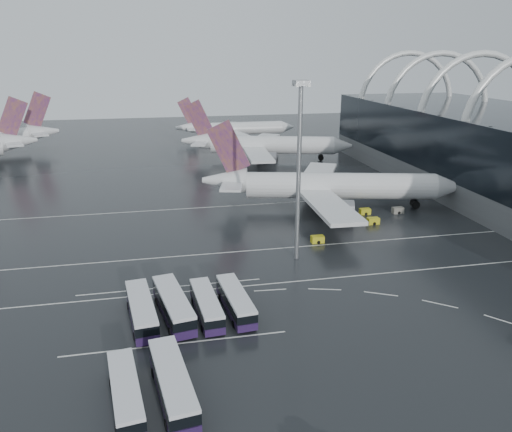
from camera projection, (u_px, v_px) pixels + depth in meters
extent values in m
plane|color=black|center=(319.00, 274.00, 81.43)|extent=(420.00, 420.00, 0.00)
torus|color=silver|center=(475.00, 117.00, 130.61)|extent=(33.80, 1.80, 33.80)
torus|color=silver|center=(436.00, 110.00, 148.27)|extent=(33.80, 1.80, 33.80)
torus|color=silver|center=(406.00, 103.00, 165.93)|extent=(33.80, 1.80, 33.80)
cube|color=silver|center=(323.00, 279.00, 79.57)|extent=(120.00, 0.25, 0.01)
cube|color=silver|center=(298.00, 247.00, 92.58)|extent=(120.00, 0.25, 0.01)
cube|color=silver|center=(265.00, 204.00, 118.60)|extent=(120.00, 0.25, 0.01)
cube|color=silver|center=(176.00, 344.00, 61.93)|extent=(28.00, 0.25, 0.01)
cube|color=silver|center=(171.00, 287.00, 76.80)|extent=(28.00, 0.25, 0.01)
cylinder|color=silver|center=(340.00, 186.00, 114.13)|extent=(43.05, 15.96, 5.95)
cone|color=silver|center=(448.00, 187.00, 113.31)|extent=(7.40, 7.25, 5.95)
cone|color=silver|center=(225.00, 180.00, 114.70)|extent=(11.38, 8.22, 5.95)
cube|color=#481B74|center=(228.00, 148.00, 112.27)|extent=(9.75, 2.95, 12.62)
cube|color=silver|center=(233.00, 180.00, 114.63)|extent=(8.87, 19.04, 0.51)
cube|color=silver|center=(328.00, 205.00, 102.29)|extent=(7.96, 25.87, 0.82)
cube|color=silver|center=(318.00, 175.00, 126.63)|extent=(17.61, 26.24, 0.82)
cylinder|color=slate|center=(340.00, 208.00, 106.18)|extent=(6.31, 4.73, 3.49)
cylinder|color=slate|center=(331.00, 186.00, 123.71)|extent=(6.31, 4.73, 3.49)
cube|color=black|center=(322.00, 203.00, 115.56)|extent=(13.53, 9.31, 2.26)
cylinder|color=silver|center=(272.00, 145.00, 164.56)|extent=(40.40, 16.55, 5.80)
cone|color=silver|center=(343.00, 146.00, 163.01)|extent=(7.35, 7.22, 5.80)
cone|color=silver|center=(197.00, 141.00, 165.94)|extent=(11.21, 8.30, 5.80)
cube|color=#481B74|center=(199.00, 118.00, 163.54)|extent=(9.44, 3.20, 12.30)
cube|color=silver|center=(203.00, 141.00, 165.81)|extent=(9.23, 18.55, 0.50)
cube|color=silver|center=(257.00, 154.00, 153.18)|extent=(8.64, 25.42, 0.80)
cube|color=silver|center=(262.00, 140.00, 176.86)|extent=(17.85, 25.39, 0.80)
cylinder|color=slate|center=(268.00, 157.00, 156.86)|extent=(6.22, 4.77, 3.40)
cylinder|color=slate|center=(270.00, 147.00, 173.91)|extent=(6.22, 4.77, 3.40)
cube|color=black|center=(260.00, 157.00, 166.09)|extent=(13.29, 9.43, 2.20)
cylinder|color=silver|center=(240.00, 128.00, 203.58)|extent=(34.48, 5.50, 5.14)
cone|color=silver|center=(287.00, 127.00, 207.21)|extent=(5.37, 5.19, 5.14)
cone|color=silver|center=(187.00, 128.00, 199.35)|extent=(8.91, 5.23, 5.14)
cube|color=#481B74|center=(188.00, 111.00, 197.45)|extent=(8.53, 0.62, 10.89)
cube|color=silver|center=(191.00, 127.00, 199.67)|extent=(4.15, 15.98, 0.44)
cube|color=silver|center=(236.00, 134.00, 192.80)|extent=(10.45, 22.92, 0.71)
cube|color=silver|center=(228.00, 126.00, 213.41)|extent=(10.88, 22.95, 0.71)
cylinder|color=slate|center=(241.00, 137.00, 196.67)|extent=(4.90, 3.06, 3.01)
cylinder|color=slate|center=(235.00, 131.00, 211.51)|extent=(4.90, 3.06, 3.01)
cube|color=black|center=(232.00, 137.00, 204.05)|extent=(10.69, 5.78, 1.95)
cone|color=silver|center=(20.00, 141.00, 163.00)|extent=(12.13, 9.27, 6.22)
cube|color=#481B74|center=(12.00, 117.00, 159.99)|extent=(10.01, 3.85, 13.18)
cube|color=silver|center=(13.00, 142.00, 161.98)|extent=(10.63, 19.83, 0.54)
cone|color=silver|center=(43.00, 132.00, 181.53)|extent=(12.22, 9.50, 6.23)
cube|color=#481B74|center=(37.00, 110.00, 178.49)|extent=(9.96, 4.11, 13.21)
cube|color=silver|center=(37.00, 132.00, 180.47)|extent=(11.09, 19.84, 0.54)
cube|color=#27123B|center=(142.00, 316.00, 66.72)|extent=(4.55, 13.43, 1.11)
cube|color=black|center=(141.00, 308.00, 66.34)|extent=(4.57, 13.18, 1.32)
cube|color=silver|center=(141.00, 302.00, 66.06)|extent=(4.55, 13.43, 0.46)
cylinder|color=black|center=(157.00, 332.00, 63.50)|extent=(0.48, 1.05, 1.01)
cylinder|color=black|center=(135.00, 336.00, 62.63)|extent=(0.48, 1.05, 1.01)
cylinder|color=black|center=(149.00, 302.00, 71.07)|extent=(0.48, 1.05, 1.01)
cylinder|color=black|center=(128.00, 305.00, 70.20)|extent=(0.48, 1.05, 1.01)
cube|color=#27123B|center=(174.00, 311.00, 67.95)|extent=(5.36, 13.94, 1.15)
cube|color=black|center=(173.00, 302.00, 67.55)|extent=(5.38, 13.68, 1.36)
cube|color=silver|center=(173.00, 296.00, 67.27)|extent=(5.36, 13.94, 0.47)
cylinder|color=black|center=(193.00, 327.00, 64.75)|extent=(0.54, 1.10, 1.05)
cylinder|color=black|center=(170.00, 331.00, 63.73)|extent=(0.54, 1.10, 1.05)
cylinder|color=black|center=(177.00, 298.00, 72.44)|extent=(0.54, 1.10, 1.05)
cylinder|color=black|center=(157.00, 301.00, 71.41)|extent=(0.54, 1.10, 1.05)
cube|color=#27123B|center=(207.00, 310.00, 68.29)|extent=(3.59, 12.20, 1.02)
cube|color=black|center=(206.00, 303.00, 67.94)|extent=(3.62, 11.96, 1.20)
cube|color=silver|center=(206.00, 298.00, 67.69)|extent=(3.59, 12.20, 0.42)
cylinder|color=black|center=(222.00, 325.00, 65.24)|extent=(0.39, 0.95, 0.93)
cylinder|color=black|center=(202.00, 328.00, 64.56)|extent=(0.39, 0.95, 0.93)
cylinder|color=black|center=(211.00, 299.00, 72.26)|extent=(0.39, 0.95, 0.93)
cylinder|color=black|center=(193.00, 301.00, 71.58)|extent=(0.39, 0.95, 0.93)
cube|color=#27123B|center=(236.00, 306.00, 69.35)|extent=(3.85, 12.47, 1.04)
cube|color=black|center=(236.00, 299.00, 69.00)|extent=(3.88, 12.24, 1.23)
cube|color=silver|center=(236.00, 293.00, 68.74)|extent=(3.85, 12.47, 0.42)
cylinder|color=black|center=(253.00, 321.00, 66.27)|extent=(0.42, 0.97, 0.94)
cylinder|color=black|center=(234.00, 324.00, 65.54)|extent=(0.42, 0.97, 0.94)
cylinder|color=black|center=(238.00, 295.00, 73.40)|extent=(0.42, 0.97, 0.94)
cylinder|color=black|center=(220.00, 297.00, 72.67)|extent=(0.42, 0.97, 0.94)
cube|color=#27123B|center=(126.00, 399.00, 50.82)|extent=(4.29, 12.26, 1.02)
cube|color=black|center=(125.00, 390.00, 50.47)|extent=(4.31, 12.03, 1.20)
cube|color=silver|center=(125.00, 383.00, 50.22)|extent=(4.29, 12.26, 0.42)
cylinder|color=black|center=(144.00, 425.00, 47.91)|extent=(0.45, 0.96, 0.92)
cylinder|color=black|center=(117.00, 431.00, 47.09)|extent=(0.45, 0.96, 0.92)
cylinder|color=black|center=(135.00, 378.00, 54.78)|extent=(0.45, 0.96, 0.92)
cylinder|color=black|center=(111.00, 383.00, 53.97)|extent=(0.45, 0.96, 0.92)
cube|color=#27123B|center=(173.00, 390.00, 52.01)|extent=(4.79, 13.70, 1.14)
cube|color=black|center=(172.00, 380.00, 51.62)|extent=(4.81, 13.45, 1.34)
cube|color=silver|center=(172.00, 373.00, 51.33)|extent=(4.79, 13.70, 0.46)
cylinder|color=black|center=(196.00, 417.00, 48.75)|extent=(0.50, 1.07, 1.03)
cylinder|color=black|center=(167.00, 424.00, 47.84)|extent=(0.50, 1.07, 1.03)
cylinder|color=black|center=(179.00, 368.00, 56.44)|extent=(0.50, 1.07, 1.03)
cylinder|color=black|center=(153.00, 373.00, 55.53)|extent=(0.50, 1.07, 1.03)
cylinder|color=gray|center=(299.00, 176.00, 82.85)|extent=(0.74, 0.74, 29.50)
cube|color=gray|center=(301.00, 83.00, 78.11)|extent=(2.32, 2.32, 0.84)
cube|color=silver|center=(301.00, 85.00, 78.21)|extent=(2.11, 2.11, 0.42)
cube|color=gold|center=(373.00, 221.00, 104.66)|extent=(2.45, 1.45, 1.33)
cube|color=slate|center=(398.00, 210.00, 111.62)|extent=(2.46, 1.46, 1.34)
cube|color=gold|center=(318.00, 239.00, 94.49)|extent=(2.41, 1.43, 1.32)
cube|color=gold|center=(365.00, 211.00, 110.93)|extent=(2.36, 1.39, 1.29)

